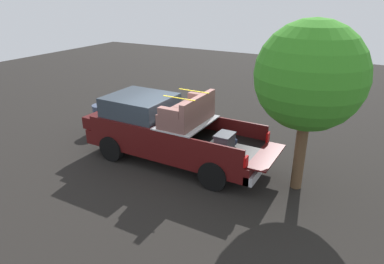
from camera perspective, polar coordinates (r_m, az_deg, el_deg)
The scene contains 4 objects.
ground_plane at distance 10.81m, azimuth -2.79°, elevation -4.80°, with size 40.00×40.00×0.00m, color black.
pickup_truck at distance 10.59m, azimuth -4.70°, elevation 0.40°, with size 6.05×2.06×2.23m.
tree_background at distance 8.76m, azimuth 19.02°, elevation 8.68°, with size 2.68×2.68×4.40m.
trash_can at distance 13.47m, azimuth -14.87°, elevation 2.38°, with size 0.60×0.60×0.98m.
Camera 1 is at (-5.14, 8.13, 4.94)m, focal length 32.11 mm.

